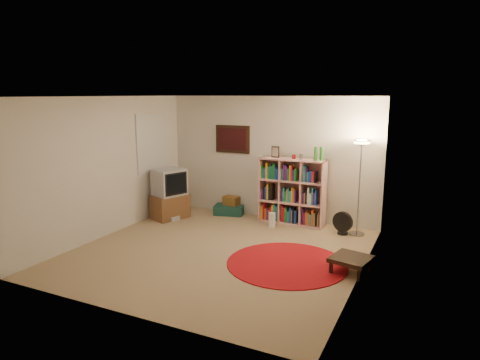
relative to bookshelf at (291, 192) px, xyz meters
The scene contains 11 objects.
room 2.15m from the bookshelf, 106.92° to the right, with size 4.54×4.54×2.54m.
bookshelf is the anchor object (origin of this frame).
floor_lamp 1.57m from the bookshelf, ahead, with size 0.38×0.38×1.75m.
floor_fan 1.19m from the bookshelf, 13.54° to the right, with size 0.38×0.24×0.43m.
tv_stand 2.49m from the bookshelf, 162.74° to the right, with size 0.72×0.84×1.03m.
dvd_box 2.50m from the bookshelf, 159.54° to the right, with size 0.31×0.28×0.09m.
suitcase 1.50m from the bookshelf, behind, with size 0.69×0.53×0.20m.
wicker_basket 1.42m from the bookshelf, behind, with size 0.34×0.26×0.18m.
paper_towel 0.67m from the bookshelf, 124.91° to the right, with size 0.15×0.15×0.27m.
red_rug 2.21m from the bookshelf, 72.63° to the right, with size 1.83×1.83×0.02m.
side_table 2.53m from the bookshelf, 50.89° to the right, with size 0.62×0.62×0.24m.
Camera 1 is at (3.17, -5.83, 2.54)m, focal length 32.00 mm.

